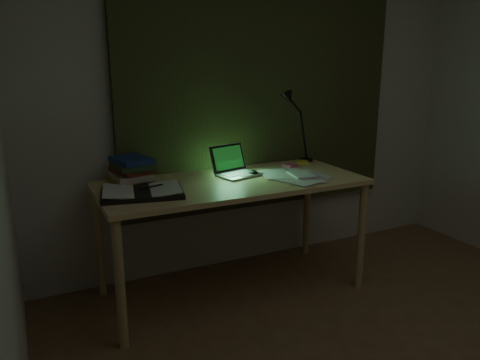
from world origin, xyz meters
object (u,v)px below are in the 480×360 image
(laptop, at_px, (240,161))
(loose_papers, at_px, (294,175))
(desk, at_px, (232,237))
(desk_lamp, at_px, (308,127))
(book_stack, at_px, (132,170))
(open_textbook, at_px, (142,192))

(laptop, distance_m, loose_papers, 0.38)
(laptop, bearing_deg, desk, -150.87)
(desk_lamp, bearing_deg, loose_papers, -131.95)
(laptop, xyz_separation_m, book_stack, (-0.70, 0.13, -0.01))
(laptop, height_order, desk_lamp, desk_lamp)
(laptop, relative_size, loose_papers, 0.93)
(open_textbook, height_order, book_stack, book_stack)
(desk, distance_m, open_textbook, 0.74)
(desk, xyz_separation_m, open_textbook, (-0.61, -0.07, 0.41))
(desk, relative_size, open_textbook, 3.72)
(desk, relative_size, laptop, 5.43)
(open_textbook, bearing_deg, laptop, 24.29)
(desk, distance_m, laptop, 0.52)
(desk, bearing_deg, open_textbook, -173.59)
(desk_lamp, bearing_deg, open_textbook, -164.61)
(open_textbook, distance_m, loose_papers, 1.03)
(desk, relative_size, book_stack, 6.49)
(open_textbook, bearing_deg, desk, 17.51)
(book_stack, height_order, loose_papers, book_stack)
(loose_papers, xyz_separation_m, desk_lamp, (0.35, 0.39, 0.26))
(desk, distance_m, loose_papers, 0.59)
(open_textbook, relative_size, book_stack, 1.75)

